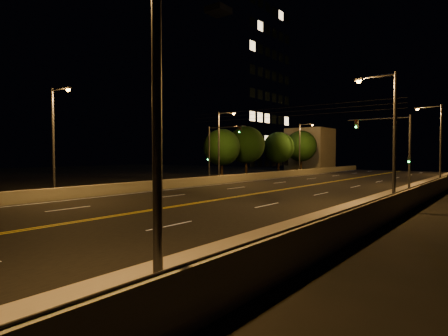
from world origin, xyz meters
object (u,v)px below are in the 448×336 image
Objects in this scene: streetlight_5 at (221,142)px; tree_1 at (246,145)px; streetlight_6 at (301,145)px; building_tower at (218,93)px; traffic_signal_left at (216,148)px; tree_2 at (279,148)px; tree_3 at (301,146)px; tree_0 at (222,147)px; traffic_signal_right at (397,146)px; streetlight_0 at (147,83)px; streetlight_4 at (55,135)px; streetlight_2 at (438,140)px; streetlight_1 at (390,130)px.

streetlight_5 reaches higher than tree_1.
building_tower is at bearing 173.17° from streetlight_6.
traffic_signal_left is at bearing -52.19° from building_tower.
traffic_signal_left is 24.51m from tree_2.
streetlight_6 is at bearing -64.01° from tree_3.
tree_1 reaches higher than tree_2.
traffic_signal_right is at bearing -18.92° from tree_0.
traffic_signal_right is at bearing 93.02° from streetlight_0.
building_tower reaches higher than streetlight_5.
tree_2 is (0.29, 15.50, 0.17)m from tree_0.
streetlight_2 is at bearing 53.04° from streetlight_4.
streetlight_0 is 1.21× the size of tree_0.
streetlight_0 is 1.17× the size of tree_2.
streetlight_0 is at bearing -67.36° from streetlight_6.
tree_1 is at bearing -94.16° from tree_3.
building_tower is at bearing 113.52° from streetlight_4.
tree_1 is (-5.71, 14.55, 0.70)m from traffic_signal_left.
tree_1 is (14.52, -11.52, -10.79)m from building_tower.
streetlight_1 is 1.10× the size of tree_1.
streetlight_5 is (-21.40, -8.15, 0.00)m from streetlight_2.
tree_1 is (-4.66, 32.54, -0.08)m from streetlight_4.
streetlight_0 reaches higher than tree_3.
traffic_signal_right is (19.95, -23.77, -0.78)m from streetlight_6.
building_tower is at bearing 129.55° from tree_0.
traffic_signal_left is 0.95× the size of tree_0.
tree_2 is (-25.71, 32.31, -0.36)m from streetlight_1.
streetlight_6 is 10.34m from tree_1.
streetlight_1 is 1.08× the size of tree_3.
tree_2 is at bearing 101.27° from streetlight_5.
streetlight_2 reaches higher than traffic_signal_right.
streetlight_4 is (-21.40, -9.59, 0.00)m from streetlight_1.
streetlight_0 reaches higher than traffic_signal_right.
streetlight_4 is 26.87m from traffic_signal_right.
streetlight_0 reaches higher than tree_1.
streetlight_0 is 63.51m from tree_3.
building_tower is at bearing 146.32° from traffic_signal_right.
streetlight_4 and streetlight_5 have the same top height.
building_tower reaches higher than tree_0.
streetlight_2 and streetlight_6 have the same top height.
streetlight_4 reaches higher than tree_3.
streetlight_6 is 16.04m from tree_0.
streetlight_5 is 1.28× the size of traffic_signal_right.
traffic_signal_left is at bearing 86.64° from streetlight_4.
traffic_signal_right is at bearing -97.93° from streetlight_2.
tree_3 is (-24.87, 20.44, -0.01)m from streetlight_2.
streetlight_6 is at bearing 92.54° from traffic_signal_left.
streetlight_6 is at bearing 112.64° from streetlight_0.
streetlight_6 is 31.04m from traffic_signal_right.
tree_3 reaches higher than traffic_signal_right.
tree_3 is (-23.42, 30.88, 0.77)m from traffic_signal_right.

